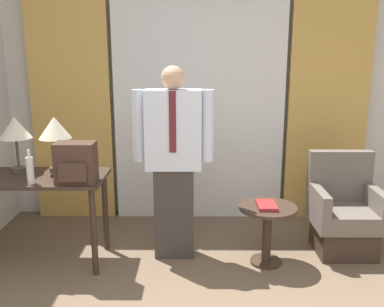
# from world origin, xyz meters

# --- Properties ---
(wall_back) EXTENTS (10.00, 0.06, 2.70)m
(wall_back) POSITION_xyz_m (0.00, 3.14, 1.35)
(wall_back) COLOR silver
(wall_back) RESTS_ON ground_plane
(curtain_sheer_center) EXTENTS (1.77, 0.06, 2.58)m
(curtain_sheer_center) POSITION_xyz_m (0.00, 3.01, 1.29)
(curtain_sheer_center) COLOR white
(curtain_sheer_center) RESTS_ON ground_plane
(curtain_drape_left) EXTENTS (0.83, 0.06, 2.58)m
(curtain_drape_left) POSITION_xyz_m (-1.34, 3.01, 1.29)
(curtain_drape_left) COLOR gold
(curtain_drape_left) RESTS_ON ground_plane
(curtain_drape_right) EXTENTS (0.83, 0.06, 2.58)m
(curtain_drape_right) POSITION_xyz_m (1.34, 3.01, 1.29)
(curtain_drape_right) COLOR gold
(curtain_drape_right) RESTS_ON ground_plane
(desk) EXTENTS (1.20, 0.58, 0.77)m
(desk) POSITION_xyz_m (-1.39, 1.96, 0.65)
(desk) COLOR #38281E
(desk) RESTS_ON ground_plane
(table_lamp_left) EXTENTS (0.27, 0.27, 0.48)m
(table_lamp_left) POSITION_xyz_m (-1.56, 2.09, 1.13)
(table_lamp_left) COLOR #4C4238
(table_lamp_left) RESTS_ON desk
(table_lamp_right) EXTENTS (0.27, 0.27, 0.48)m
(table_lamp_right) POSITION_xyz_m (-1.22, 2.09, 1.13)
(table_lamp_right) COLOR #4C4238
(table_lamp_right) RESTS_ON desk
(bottle_near_edge) EXTENTS (0.06, 0.06, 0.27)m
(bottle_near_edge) POSITION_xyz_m (-1.33, 1.76, 0.88)
(bottle_near_edge) COLOR silver
(bottle_near_edge) RESTS_ON desk
(backpack) EXTENTS (0.31, 0.22, 0.32)m
(backpack) POSITION_xyz_m (-0.98, 1.79, 0.93)
(backpack) COLOR #422D23
(backpack) RESTS_ON desk
(person) EXTENTS (0.68, 0.22, 1.67)m
(person) POSITION_xyz_m (-0.22, 2.08, 0.90)
(person) COLOR #38332D
(person) RESTS_ON ground_plane
(armchair) EXTENTS (0.58, 0.55, 0.89)m
(armchair) POSITION_xyz_m (1.30, 2.19, 0.33)
(armchair) COLOR #38281E
(armchair) RESTS_ON ground_plane
(side_table) EXTENTS (0.49, 0.49, 0.52)m
(side_table) POSITION_xyz_m (0.57, 1.94, 0.35)
(side_table) COLOR #38281E
(side_table) RESTS_ON ground_plane
(book) EXTENTS (0.16, 0.24, 0.03)m
(book) POSITION_xyz_m (0.55, 1.92, 0.53)
(book) COLOR maroon
(book) RESTS_ON side_table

